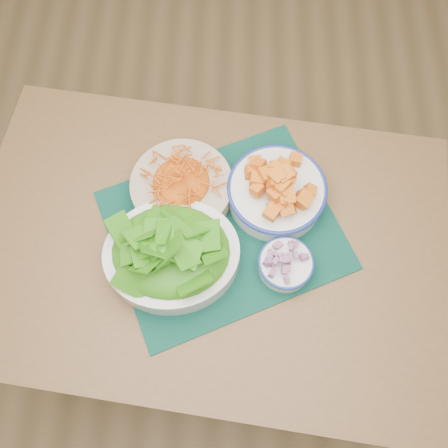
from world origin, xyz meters
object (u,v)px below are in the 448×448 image
squash_bowl (277,189)px  placemat (224,230)px  carrot_bowl (182,185)px  lettuce_bowl (171,252)px  table (208,260)px  onion_bowl (286,263)px

squash_bowl → placemat: bearing=-145.3°
carrot_bowl → lettuce_bowl: lettuce_bowl is taller
table → carrot_bowl: (-0.06, 0.12, 0.16)m
placemat → table: bearing=-162.4°
squash_bowl → lettuce_bowl: bearing=-144.8°
table → squash_bowl: 0.25m
placemat → squash_bowl: squash_bowl is taller
carrot_bowl → squash_bowl: size_ratio=1.33×
carrot_bowl → squash_bowl: bearing=-2.1°
carrot_bowl → squash_bowl: (0.21, -0.01, 0.01)m
lettuce_bowl → onion_bowl: lettuce_bowl is taller
table → lettuce_bowl: size_ratio=3.65×
carrot_bowl → lettuce_bowl: 0.16m
squash_bowl → onion_bowl: size_ratio=1.86×
table → placemat: placemat is taller
placemat → carrot_bowl: carrot_bowl is taller
table → onion_bowl: onion_bowl is taller
onion_bowl → squash_bowl: bearing=96.2°
squash_bowl → table: bearing=-143.5°
placemat → lettuce_bowl: lettuce_bowl is taller
placemat → squash_bowl: 0.15m
carrot_bowl → onion_bowl: 0.29m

